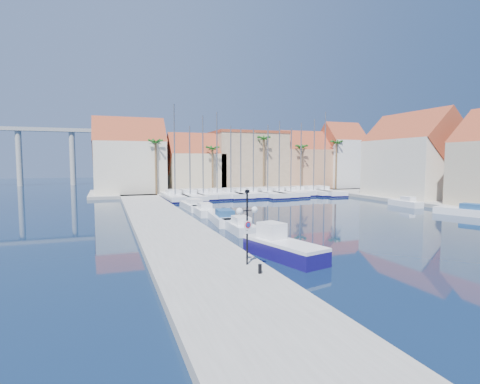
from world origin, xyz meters
The scene contains 37 objects.
ground centered at (0.00, 0.00, 0.00)m, with size 260.00×260.00×0.00m, color black.
quay_west centered at (-9.00, 13.50, 0.25)m, with size 6.00×77.00×0.50m, color gray.
shore_north centered at (10.00, 48.00, 0.25)m, with size 54.00×16.00×0.50m, color gray.
shore_east centered at (32.00, 15.00, 0.25)m, with size 12.00×60.00×0.50m, color gray.
lamp_post centered at (-7.00, -4.34, 3.18)m, with size 1.35×0.66×4.08m.
bollard centered at (-6.97, -6.07, 0.74)m, with size 0.19×0.19×0.47m, color black.
fishing_boat centered at (-3.75, -1.99, 0.70)m, with size 3.48×6.37×2.12m.
motorboat_west_0 centered at (-3.30, 7.24, 0.51)m, with size 1.98×5.61×1.40m.
motorboat_west_1 centered at (-3.21, 12.15, 0.51)m, with size 2.80×6.92×1.40m.
motorboat_west_2 centered at (-3.62, 18.51, 0.51)m, with size 2.08×5.92×1.40m.
motorboat_west_3 centered at (-3.67, 23.57, 0.51)m, with size 2.28×6.86×1.40m.
motorboat_east_0 centered at (24.03, 7.68, 0.51)m, with size 4.13×6.67×1.40m.
motorboat_east_1 centered at (24.00, 16.76, 0.51)m, with size 1.57×4.87×1.40m.
sailboat_0 centered at (-4.07, 35.37, 0.60)m, with size 3.10×11.13×14.79m.
sailboat_1 centered at (-1.65, 35.66, 0.55)m, with size 3.38×12.00×11.53m.
sailboat_2 centered at (0.63, 36.19, 0.61)m, with size 2.79×9.43×13.40m.
sailboat_3 centered at (2.97, 36.21, 0.63)m, with size 2.83×8.96×14.03m.
sailboat_4 centered at (5.23, 35.91, 0.59)m, with size 3.04×9.19×11.89m.
sailboat_5 centered at (7.15, 36.24, 0.58)m, with size 3.35×9.93×11.54m.
sailboat_6 centered at (9.49, 36.51, 0.58)m, with size 2.80×9.84×11.61m.
sailboat_7 centered at (11.71, 35.72, 0.56)m, with size 3.35×11.91×12.18m.
sailboat_8 centered at (13.95, 35.78, 0.58)m, with size 3.49×11.14×12.92m.
sailboat_9 centered at (16.17, 35.72, 0.57)m, with size 2.65×10.00×11.74m.
sailboat_10 centered at (18.79, 36.86, 0.62)m, with size 2.62×8.66×12.93m.
sailboat_11 centered at (20.96, 36.20, 0.61)m, with size 3.31×9.75×13.61m.
sailboat_12 centered at (23.02, 35.91, 0.58)m, with size 3.85×12.18×14.87m.
building_0 centered at (-10.00, 47.00, 6.52)m, with size 12.30×9.00×13.50m.
building_1 centered at (2.00, 47.00, 5.30)m, with size 10.30×8.00×11.00m.
building_2 centered at (13.00, 48.00, 6.26)m, with size 14.20×10.20×11.50m.
building_3 centered at (25.00, 47.00, 5.86)m, with size 10.30×8.00×12.00m.
building_4 centered at (34.00, 46.00, 6.97)m, with size 8.30×8.00×14.00m.
building_6 centered at (32.00, 24.00, 6.52)m, with size 9.00×14.30×13.50m.
palm_0 centered at (-6.00, 42.00, 9.08)m, with size 2.60×2.60×10.15m.
palm_1 centered at (4.00, 42.00, 8.14)m, with size 2.60×2.60×9.15m.
palm_2 centered at (14.00, 42.00, 10.02)m, with size 2.60×2.60×11.15m.
palm_3 centered at (22.00, 42.00, 8.61)m, with size 2.60×2.60×9.65m.
palm_4 centered at (30.00, 42.00, 9.55)m, with size 2.60×2.60×10.65m.
Camera 1 is at (-14.09, -22.95, 6.09)m, focal length 28.00 mm.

